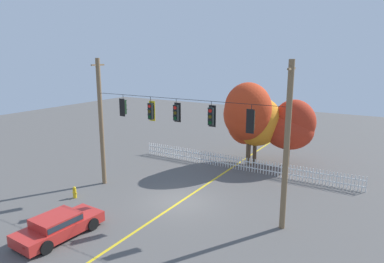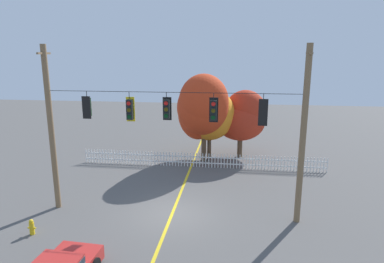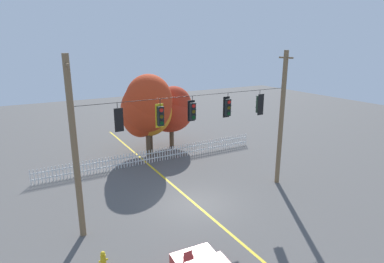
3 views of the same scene
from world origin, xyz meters
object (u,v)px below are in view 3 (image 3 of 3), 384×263
traffic_signal_northbound_secondary (118,119)px  autumn_maple_mid (147,110)px  traffic_signal_southbound_primary (192,111)px  autumn_maple_near_fence (146,106)px  traffic_signal_westbound_side (227,107)px  traffic_signal_eastbound_side (259,104)px  fire_hydrant (103,259)px  autumn_oak_far_east (172,111)px  traffic_signal_northbound_primary (160,116)px

traffic_signal_northbound_secondary → autumn_maple_mid: traffic_signal_northbound_secondary is taller
traffic_signal_southbound_primary → autumn_maple_near_fence: (0.83, 8.95, -1.27)m
traffic_signal_westbound_side → autumn_maple_near_fence: (-1.44, 8.95, -1.26)m
traffic_signal_northbound_secondary → autumn_maple_near_fence: 10.28m
traffic_signal_northbound_secondary → traffic_signal_eastbound_side: bearing=-0.0°
traffic_signal_northbound_secondary → autumn_maple_mid: size_ratio=0.23×
fire_hydrant → traffic_signal_northbound_secondary: bearing=57.5°
autumn_maple_mid → autumn_maple_near_fence: bearing=-114.1°
autumn_maple_near_fence → traffic_signal_eastbound_side: bearing=-67.3°
traffic_signal_northbound_secondary → autumn_maple_mid: bearing=61.9°
autumn_maple_near_fence → fire_hydrant: (-6.66, -11.79, -3.88)m
traffic_signal_eastbound_side → autumn_maple_mid: bearing=109.4°
traffic_signal_eastbound_side → autumn_maple_mid: traffic_signal_eastbound_side is taller
traffic_signal_northbound_secondary → traffic_signal_westbound_side: (6.30, 0.02, -0.03)m
autumn_oak_far_east → fire_hydrant: bearing=-125.7°
autumn_maple_near_fence → autumn_maple_mid: (0.33, 0.74, -0.49)m
traffic_signal_southbound_primary → fire_hydrant: 8.28m
traffic_signal_eastbound_side → autumn_maple_near_fence: bearing=112.7°
traffic_signal_northbound_secondary → traffic_signal_westbound_side: same height
traffic_signal_northbound_primary → traffic_signal_westbound_side: size_ratio=1.05×
autumn_maple_mid → fire_hydrant: bearing=-119.2°
traffic_signal_northbound_secondary → autumn_oak_far_east: 13.52m
traffic_signal_northbound_primary → autumn_oak_far_east: 12.34m
autumn_oak_far_east → fire_hydrant: (-9.72, -13.53, -2.83)m
traffic_signal_westbound_side → autumn_maple_mid: 9.91m
traffic_signal_westbound_side → traffic_signal_northbound_secondary: bearing=-179.8°
traffic_signal_northbound_primary → autumn_maple_near_fence: size_ratio=0.22×
traffic_signal_eastbound_side → autumn_oak_far_east: bearing=93.7°
traffic_signal_northbound_secondary → autumn_oak_far_east: traffic_signal_northbound_secondary is taller
traffic_signal_southbound_primary → traffic_signal_eastbound_side: bearing=-0.2°
autumn_maple_near_fence → autumn_maple_mid: autumn_maple_near_fence is taller
traffic_signal_northbound_primary → traffic_signal_eastbound_side: bearing=-0.2°
traffic_signal_northbound_secondary → traffic_signal_eastbound_side: same height
traffic_signal_northbound_primary → autumn_maple_near_fence: 9.42m
autumn_maple_near_fence → autumn_maple_mid: bearing=65.9°
traffic_signal_northbound_secondary → fire_hydrant: traffic_signal_northbound_secondary is taller
autumn_maple_near_fence → fire_hydrant: 14.08m
traffic_signal_westbound_side → fire_hydrant: size_ratio=1.91×
traffic_signal_northbound_secondary → autumn_oak_far_east: bearing=53.5°
autumn_oak_far_east → fire_hydrant: size_ratio=7.21×
autumn_maple_near_fence → autumn_oak_far_east: bearing=29.6°
traffic_signal_southbound_primary → traffic_signal_westbound_side: bearing=0.0°
traffic_signal_southbound_primary → fire_hydrant: traffic_signal_southbound_primary is taller
traffic_signal_westbound_side → autumn_maple_near_fence: 9.15m
traffic_signal_northbound_secondary → autumn_maple_near_fence: size_ratio=0.20×
traffic_signal_eastbound_side → autumn_maple_near_fence: (-3.75, 8.97, -1.23)m
autumn_maple_near_fence → fire_hydrant: autumn_maple_near_fence is taller
traffic_signal_northbound_secondary → traffic_signal_westbound_side: bearing=0.2°
traffic_signal_eastbound_side → autumn_oak_far_east: traffic_signal_eastbound_side is taller
traffic_signal_eastbound_side → fire_hydrant: (-10.41, -2.82, -5.11)m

